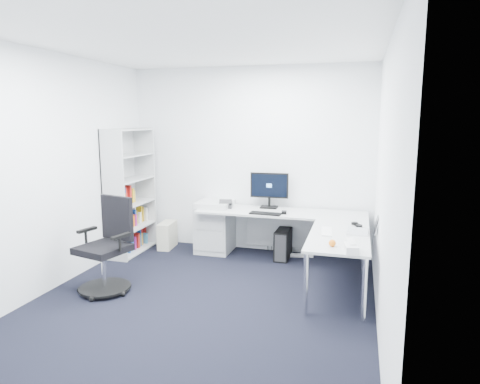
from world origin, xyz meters
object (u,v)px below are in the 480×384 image
(bookshelf, at_px, (130,192))
(laptop, at_px, (358,222))
(l_desk, at_px, (276,242))
(monitor, at_px, (269,190))
(task_chair, at_px, (103,246))

(bookshelf, xyz_separation_m, laptop, (3.21, -0.58, -0.11))
(l_desk, height_order, monitor, monitor)
(bookshelf, relative_size, laptop, 5.27)
(bookshelf, height_order, monitor, bookshelf)
(bookshelf, bearing_deg, task_chair, -72.17)
(task_chair, distance_m, monitor, 2.45)
(l_desk, bearing_deg, bookshelf, 178.68)
(bookshelf, xyz_separation_m, task_chair, (0.46, -1.42, -0.37))
(l_desk, distance_m, laptop, 1.25)
(bookshelf, bearing_deg, l_desk, -1.32)
(task_chair, xyz_separation_m, monitor, (1.51, 1.89, 0.41))
(laptop, bearing_deg, l_desk, 154.38)
(l_desk, relative_size, monitor, 4.26)
(monitor, xyz_separation_m, laptop, (1.25, -1.06, -0.14))
(bookshelf, distance_m, task_chair, 1.54)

